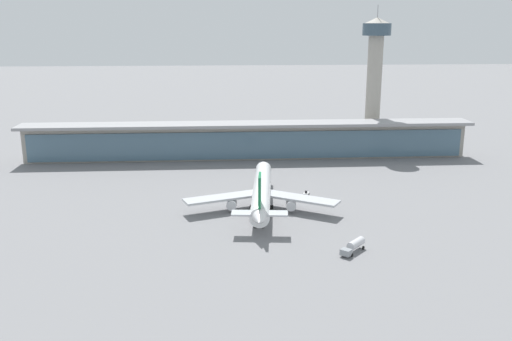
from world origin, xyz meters
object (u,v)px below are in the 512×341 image
object	(u,v)px
airliner_on_stand	(262,192)
service_truck_near_nose_grey	(354,246)
service_truck_under_wing_white	(259,224)
control_tower	(374,73)
service_truck_mid_apron_white	(306,194)

from	to	relation	value
airliner_on_stand	service_truck_near_nose_grey	bearing A→B (deg)	-60.95
service_truck_under_wing_white	control_tower	xyz separation A→B (m)	(56.51, 93.98, 32.93)
airliner_on_stand	service_truck_under_wing_white	size ratio (longest dim) A/B	19.79
service_truck_near_nose_grey	service_truck_mid_apron_white	bearing A→B (deg)	95.77
airliner_on_stand	service_truck_near_nose_grey	distance (m)	40.92
airliner_on_stand	control_tower	bearing A→B (deg)	54.73
control_tower	service_truck_near_nose_grey	bearing A→B (deg)	-107.11
service_truck_near_nose_grey	service_truck_under_wing_white	world-z (taller)	service_truck_near_nose_grey
service_truck_mid_apron_white	service_truck_under_wing_white	bearing A→B (deg)	-122.65
airliner_on_stand	control_tower	size ratio (longest dim) A/B	0.98
airliner_on_stand	service_truck_near_nose_grey	xyz separation A→B (m)	(19.80, -35.65, -3.37)
airliner_on_stand	service_truck_under_wing_white	world-z (taller)	airliner_on_stand
service_truck_mid_apron_white	airliner_on_stand	bearing A→B (deg)	-146.84
service_truck_near_nose_grey	control_tower	world-z (taller)	control_tower
service_truck_mid_apron_white	control_tower	size ratio (longest dim) A/B	0.05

